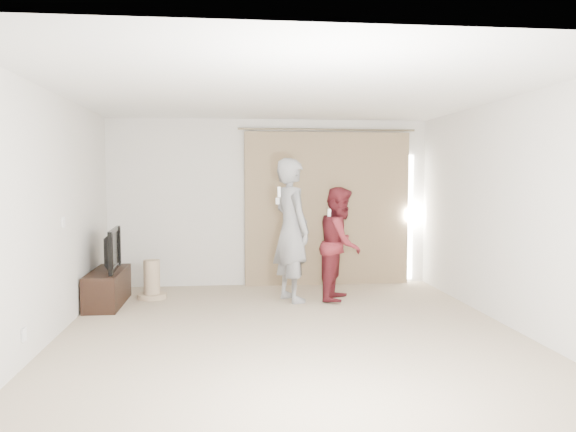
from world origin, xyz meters
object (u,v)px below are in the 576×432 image
Objects in this scene: tv_console at (108,288)px; tv at (107,250)px; person_woman at (340,243)px; person_man at (291,230)px.

tv is (0.00, 0.00, 0.51)m from tv_console.
tv is at bearing 179.71° from person_woman.
person_woman is at bearing -0.29° from tv_console.
person_woman is (3.15, -0.02, 0.04)m from tv.
tv is 0.62× the size of person_woman.
tv is at bearing 0.00° from tv_console.
person_man is 0.71m from person_woman.
tv_console is 2.58m from person_man.
person_man is (2.46, -0.01, 0.75)m from tv_console.
person_man is at bearing 179.69° from person_woman.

